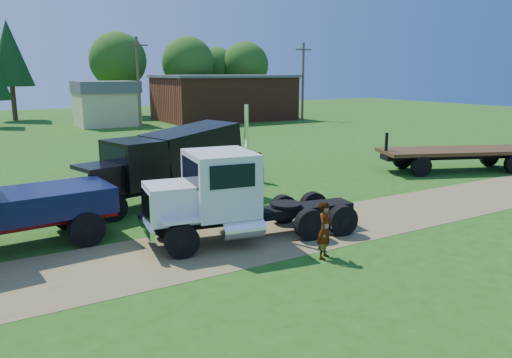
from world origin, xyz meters
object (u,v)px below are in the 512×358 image
white_semi_tractor (223,196)px  black_dump_truck (167,161)px  orange_pickup (193,165)px  flatbed_trailer (458,154)px  spectator_a (325,230)px

white_semi_tractor → black_dump_truck: bearing=95.7°
orange_pickup → flatbed_trailer: (14.08, -5.68, 0.20)m
black_dump_truck → white_semi_tractor: bearing=-107.3°
white_semi_tractor → orange_pickup: bearing=80.4°
orange_pickup → spectator_a: (-1.24, -12.75, 0.10)m
white_semi_tractor → orange_pickup: size_ratio=1.36×
black_dump_truck → orange_pickup: 4.82m
white_semi_tractor → flatbed_trailer: 17.72m
white_semi_tractor → flatbed_trailer: size_ratio=0.82×
spectator_a → black_dump_truck: bearing=65.2°
black_dump_truck → flatbed_trailer: black_dump_truck is taller
black_dump_truck → flatbed_trailer: bearing=-21.1°
white_semi_tractor → spectator_a: white_semi_tractor is taller
white_semi_tractor → flatbed_trailer: white_semi_tractor is taller
black_dump_truck → spectator_a: 9.22m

